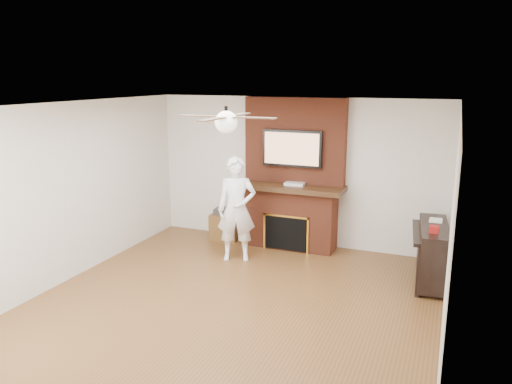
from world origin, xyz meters
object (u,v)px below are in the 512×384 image
at_px(fireplace, 292,189).
at_px(side_table, 226,225).
at_px(piano, 432,252).
at_px(person, 237,209).

distance_m(fireplace, side_table, 1.42).
distance_m(fireplace, piano, 2.48).
height_order(side_table, piano, piano).
distance_m(person, side_table, 1.20).
xyz_separation_m(person, piano, (2.90, 0.19, -0.37)).
bearing_deg(side_table, fireplace, -3.37).
relative_size(person, piano, 1.26).
bearing_deg(person, side_table, 103.21).
bearing_deg(fireplace, side_table, -176.82).
relative_size(person, side_table, 2.97).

